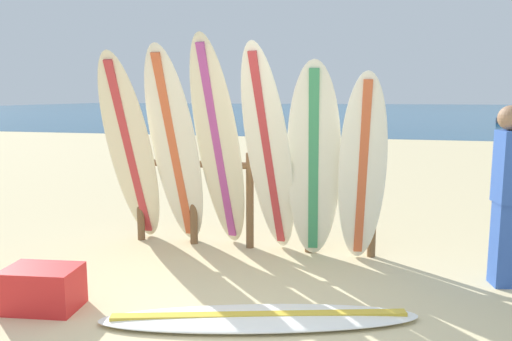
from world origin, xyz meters
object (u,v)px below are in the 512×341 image
Objects in this scene: beachgoer_standing at (506,188)px; cooler_box at (43,288)px; surfboard_leaning_center_right at (314,163)px; surfboard_leaning_center at (269,155)px; surfboard_lying_on_sand at (260,318)px; surfboard_rack at (250,191)px; surfboard_leaning_center_left at (219,147)px; surfboard_leaning_left at (175,150)px; surfboard_leaning_right at (362,170)px; surfboard_leaning_far_left at (131,153)px.

beachgoer_standing is 4.19m from cooler_box.
surfboard_leaning_center_right is 1.27× the size of beachgoer_standing.
surfboard_leaning_center reaches higher than surfboard_lying_on_sand.
surfboard_rack is 0.66m from surfboard_leaning_center_left.
surfboard_lying_on_sand is 1.84m from cooler_box.
surfboard_lying_on_sand is at bearing -146.84° from beachgoer_standing.
surfboard_leaning_left is 3.41m from beachgoer_standing.
surfboard_rack is at bearing 167.42° from surfboard_leaning_right.
surfboard_leaning_far_left reaches higher than surfboard_rack.
surfboard_rack is 2.09m from surfboard_lying_on_sand.
surfboard_leaning_right is (1.57, -0.03, -0.20)m from surfboard_leaning_center_left.
surfboard_leaning_far_left is at bearing 140.36° from surfboard_lying_on_sand.
surfboard_leaning_center is at bearing 174.88° from beachgoer_standing.
cooler_box is at bearing -87.94° from surfboard_leaning_far_left.
surfboard_leaning_center is 1.36× the size of beachgoer_standing.
surfboard_leaning_center_right is (0.77, -0.29, 0.39)m from surfboard_rack.
surfboard_leaning_center_left reaches higher than surfboard_lying_on_sand.
surfboard_leaning_center is (1.62, -0.04, 0.03)m from surfboard_leaning_far_left.
surfboard_leaning_left is 1.12m from surfboard_leaning_center.
beachgoer_standing reaches higher than cooler_box.
surfboard_leaning_center_left reaches higher than surfboard_rack.
surfboard_leaning_center_right is (0.46, 0.09, -0.08)m from surfboard_leaning_center.
surfboard_rack is 2.66m from beachgoer_standing.
surfboard_rack is at bearing 167.24° from beachgoer_standing.
surfboard_leaning_far_left is 2.09m from surfboard_leaning_center_right.
surfboard_leaning_center reaches higher than surfboard_rack.
surfboard_leaning_center_right is 1.84m from beachgoer_standing.
surfboard_leaning_center is at bearing -6.23° from surfboard_leaning_left.
beachgoer_standing is 2.82× the size of cooler_box.
surfboard_leaning_far_left is at bearing 178.53° from surfboard_leaning_center.
beachgoer_standing is (2.58, -0.59, 0.25)m from surfboard_rack.
surfboard_leaning_right is at bearing 0.40° from surfboard_leaning_center_right.
surfboard_leaning_far_left reaches higher than surfboard_lying_on_sand.
surfboard_rack is 0.68m from surfboard_leaning_center.
surfboard_leaning_far_left is 3.75× the size of cooler_box.
beachgoer_standing is at bearing 14.03° from cooler_box.
surfboard_leaning_center_right reaches higher than surfboard_lying_on_sand.
surfboard_leaning_center_left is 0.94× the size of surfboard_lying_on_sand.
surfboard_rack is at bearing 51.70° from cooler_box.
surfboard_leaning_center is 2.51m from cooler_box.
surfboard_leaning_center_left reaches higher than cooler_box.
surfboard_rack is 1.25× the size of surfboard_leaning_center.
cooler_box is (-1.25, -2.09, -0.50)m from surfboard_rack.
surfboard_leaning_center is 0.98m from surfboard_leaning_right.
surfboard_leaning_left reaches higher than surfboard_leaning_right.
surfboard_leaning_right is at bearing -0.70° from surfboard_leaning_left.
surfboard_leaning_center_left is at bearing 178.84° from surfboard_leaning_right.
surfboard_leaning_center is at bearing -12.06° from surfboard_leaning_center_left.
surfboard_leaning_far_left is 0.52m from surfboard_leaning_left.
beachgoer_standing is (1.81, -0.30, -0.14)m from surfboard_leaning_center_right.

